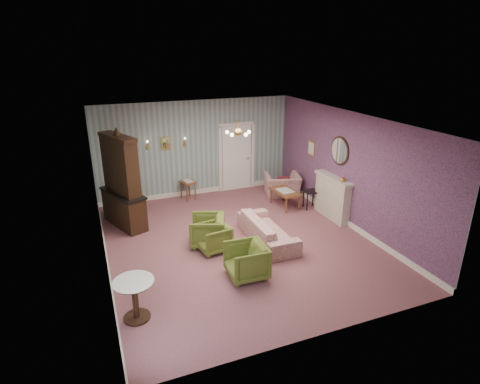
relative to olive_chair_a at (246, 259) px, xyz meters
name	(u,v)px	position (x,y,z in m)	size (l,w,h in m)	color
floor	(238,242)	(0.40, 1.46, -0.39)	(7.00, 7.00, 0.00)	#8C5159
ceiling	(238,120)	(0.40, 1.46, 2.51)	(7.00, 7.00, 0.00)	white
wall_back	(196,149)	(0.40, 4.96, 1.06)	(6.00, 6.00, 0.00)	slate
wall_front	(324,257)	(0.40, -2.04, 1.06)	(6.00, 6.00, 0.00)	slate
wall_left	(99,203)	(-2.60, 1.46, 1.06)	(7.00, 7.00, 0.00)	slate
wall_right	(349,170)	(3.40, 1.46, 1.06)	(7.00, 7.00, 0.00)	slate
wall_right_floral	(348,170)	(3.39, 1.46, 1.06)	(7.00, 7.00, 0.00)	#B2597E
door	(237,157)	(1.70, 4.92, 0.69)	(1.12, 0.12, 2.16)	white
olive_chair_a	(246,259)	(0.00, 0.00, 0.00)	(0.76, 0.71, 0.78)	#5A6623
olive_chair_b	(213,237)	(-0.28, 1.28, -0.05)	(0.67, 0.63, 0.69)	#5A6623
olive_chair_c	(207,229)	(-0.32, 1.61, 0.00)	(0.77, 0.72, 0.79)	#5A6623
sofa_chintz	(268,226)	(1.06, 1.25, 0.00)	(2.01, 0.59, 0.79)	#9E3F51
wingback_chair	(282,182)	(2.79, 3.82, 0.07)	(1.04, 0.68, 0.91)	#9E3F51
dresser	(121,179)	(-1.99, 3.40, 0.87)	(0.52, 1.51, 2.52)	black
fireplace	(332,197)	(3.26, 1.86, 0.19)	(0.30, 1.40, 1.16)	beige
mantel_vase	(343,179)	(3.24, 1.46, 0.84)	(0.15, 0.15, 0.15)	gold
oval_mirror	(340,151)	(3.36, 1.86, 1.46)	(0.04, 0.76, 0.84)	white
framed_print	(312,148)	(3.37, 3.21, 1.21)	(0.04, 0.34, 0.42)	gold
coffee_table	(285,199)	(2.44, 2.98, -0.14)	(0.55, 0.98, 0.50)	brown
side_table_black	(310,200)	(3.05, 2.60, -0.12)	(0.36, 0.36, 0.54)	black
pedestal_table	(135,300)	(-2.25, -0.51, -0.01)	(0.69, 0.69, 0.75)	black
nesting_table	(188,190)	(0.01, 4.61, -0.09)	(0.36, 0.47, 0.61)	brown
gilt_mirror_back	(166,144)	(-0.50, 4.92, 1.31)	(0.28, 0.06, 0.36)	gold
sconce_left	(147,145)	(-1.05, 4.90, 1.31)	(0.16, 0.12, 0.30)	gold
sconce_right	(185,142)	(0.05, 4.90, 1.31)	(0.16, 0.12, 0.30)	gold
chandelier	(238,133)	(0.40, 1.46, 2.24)	(0.56, 0.56, 0.36)	gold
burgundy_cushion	(283,182)	(2.74, 3.67, 0.09)	(0.38, 0.10, 0.38)	maroon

